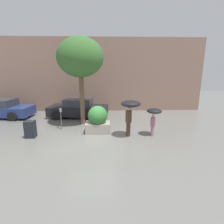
{
  "coord_description": "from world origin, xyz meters",
  "views": [
    {
      "loc": [
        0.76,
        -8.4,
        3.53
      ],
      "look_at": [
        1.16,
        1.6,
        1.05
      ],
      "focal_mm": 28.0,
      "sensor_mm": 36.0,
      "label": 1
    }
  ],
  "objects_px": {
    "planter_box": "(98,120)",
    "person_adult": "(130,108)",
    "parked_car_near": "(78,109)",
    "street_tree": "(80,58)",
    "newspaper_box": "(30,129)",
    "person_child": "(154,114)",
    "parking_meter": "(61,114)",
    "parked_car_far": "(1,109)"
  },
  "relations": [
    {
      "from": "parked_car_near",
      "to": "street_tree",
      "type": "distance_m",
      "value": 3.97
    },
    {
      "from": "parked_car_far",
      "to": "newspaper_box",
      "type": "height_order",
      "value": "parked_car_far"
    },
    {
      "from": "person_adult",
      "to": "parked_car_near",
      "type": "distance_m",
      "value": 5.3
    },
    {
      "from": "parked_car_near",
      "to": "person_adult",
      "type": "bearing_deg",
      "value": -134.52
    },
    {
      "from": "street_tree",
      "to": "person_child",
      "type": "bearing_deg",
      "value": -29.06
    },
    {
      "from": "planter_box",
      "to": "newspaper_box",
      "type": "height_order",
      "value": "planter_box"
    },
    {
      "from": "planter_box",
      "to": "parked_car_near",
      "type": "bearing_deg",
      "value": 115.43
    },
    {
      "from": "person_adult",
      "to": "newspaper_box",
      "type": "bearing_deg",
      "value": -124.2
    },
    {
      "from": "planter_box",
      "to": "street_tree",
      "type": "relative_size",
      "value": 0.28
    },
    {
      "from": "person_adult",
      "to": "newspaper_box",
      "type": "height_order",
      "value": "person_adult"
    },
    {
      "from": "street_tree",
      "to": "newspaper_box",
      "type": "distance_m",
      "value": 5.0
    },
    {
      "from": "parking_meter",
      "to": "person_child",
      "type": "bearing_deg",
      "value": -13.51
    },
    {
      "from": "parked_car_far",
      "to": "person_adult",
      "type": "bearing_deg",
      "value": -108.51
    },
    {
      "from": "person_adult",
      "to": "parking_meter",
      "type": "distance_m",
      "value": 4.19
    },
    {
      "from": "parking_meter",
      "to": "street_tree",
      "type": "bearing_deg",
      "value": 40.76
    },
    {
      "from": "planter_box",
      "to": "parked_car_near",
      "type": "relative_size",
      "value": 0.34
    },
    {
      "from": "parked_car_far",
      "to": "planter_box",
      "type": "bearing_deg",
      "value": -108.89
    },
    {
      "from": "planter_box",
      "to": "parked_car_far",
      "type": "distance_m",
      "value": 8.07
    },
    {
      "from": "person_child",
      "to": "parked_car_near",
      "type": "relative_size",
      "value": 0.33
    },
    {
      "from": "person_adult",
      "to": "parked_car_near",
      "type": "relative_size",
      "value": 0.44
    },
    {
      "from": "person_child",
      "to": "planter_box",
      "type": "bearing_deg",
      "value": 117.57
    },
    {
      "from": "person_child",
      "to": "parked_car_near",
      "type": "height_order",
      "value": "person_child"
    },
    {
      "from": "newspaper_box",
      "to": "parked_car_near",
      "type": "bearing_deg",
      "value": 63.76
    },
    {
      "from": "planter_box",
      "to": "parked_car_near",
      "type": "height_order",
      "value": "planter_box"
    },
    {
      "from": "parked_car_near",
      "to": "parking_meter",
      "type": "relative_size",
      "value": 3.53
    },
    {
      "from": "person_adult",
      "to": "parking_meter",
      "type": "xyz_separation_m",
      "value": [
        -3.92,
        1.34,
        -0.65
      ]
    },
    {
      "from": "person_adult",
      "to": "parking_meter",
      "type": "height_order",
      "value": "person_adult"
    },
    {
      "from": "street_tree",
      "to": "newspaper_box",
      "type": "xyz_separation_m",
      "value": [
        -2.47,
        -2.23,
        -3.73
      ]
    },
    {
      "from": "parked_car_near",
      "to": "parked_car_far",
      "type": "height_order",
      "value": "same"
    },
    {
      "from": "parking_meter",
      "to": "newspaper_box",
      "type": "bearing_deg",
      "value": -136.75
    },
    {
      "from": "planter_box",
      "to": "parking_meter",
      "type": "bearing_deg",
      "value": 164.73
    },
    {
      "from": "planter_box",
      "to": "person_adult",
      "type": "bearing_deg",
      "value": -23.33
    },
    {
      "from": "parked_car_near",
      "to": "newspaper_box",
      "type": "relative_size",
      "value": 4.97
    },
    {
      "from": "person_child",
      "to": "newspaper_box",
      "type": "distance_m",
      "value": 6.56
    },
    {
      "from": "planter_box",
      "to": "person_child",
      "type": "xyz_separation_m",
      "value": [
        3.0,
        -0.65,
        0.46
      ]
    },
    {
      "from": "parked_car_far",
      "to": "street_tree",
      "type": "height_order",
      "value": "street_tree"
    },
    {
      "from": "planter_box",
      "to": "person_child",
      "type": "distance_m",
      "value": 3.1
    },
    {
      "from": "person_adult",
      "to": "person_child",
      "type": "distance_m",
      "value": 1.34
    },
    {
      "from": "planter_box",
      "to": "parked_car_far",
      "type": "relative_size",
      "value": 0.33
    },
    {
      "from": "person_child",
      "to": "street_tree",
      "type": "relative_size",
      "value": 0.28
    },
    {
      "from": "planter_box",
      "to": "street_tree",
      "type": "bearing_deg",
      "value": 123.16
    },
    {
      "from": "person_adult",
      "to": "parked_car_far",
      "type": "relative_size",
      "value": 0.42
    }
  ]
}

